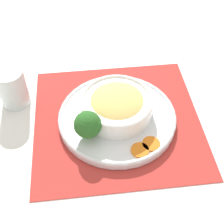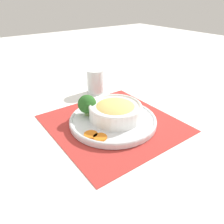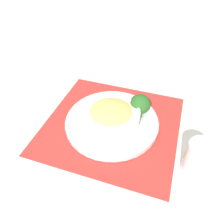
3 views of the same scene
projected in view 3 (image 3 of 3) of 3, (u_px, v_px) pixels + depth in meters
ground_plane at (112, 124)px, 0.72m from camera, size 4.00×4.00×0.00m
placemat at (112, 124)px, 0.72m from camera, size 0.43×0.41×0.00m
plate at (112, 121)px, 0.71m from camera, size 0.30×0.30×0.02m
bowl at (110, 115)px, 0.68m from camera, size 0.18×0.18×0.06m
broccoli_floret at (140, 104)px, 0.70m from camera, size 0.07×0.07×0.08m
carrot_slice_near at (112, 96)px, 0.79m from camera, size 0.04×0.04×0.01m
carrot_slice_middle at (103, 97)px, 0.79m from camera, size 0.04×0.04×0.01m
water_glass at (198, 161)px, 0.56m from camera, size 0.08×0.08×0.11m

